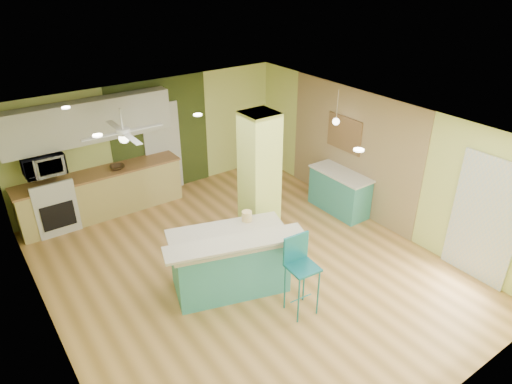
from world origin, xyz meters
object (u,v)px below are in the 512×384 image
Objects in this scene: side_counter at (339,192)px; fruit_bowl at (117,167)px; peninsula at (230,261)px; bar_stool at (300,263)px; canister at (247,216)px.

side_counter is 4.51m from fruit_bowl.
peninsula reaches higher than fruit_bowl.
canister is (-0.08, 1.21, 0.21)m from bar_stool.
canister is at bearing 98.37° from bar_stool.
side_counter is 4.60× the size of fruit_bowl.
canister is at bearing 42.25° from peninsula.
bar_stool is 7.43× the size of canister.
side_counter is at bearing -35.42° from fruit_bowl.
peninsula is at bearing -154.75° from canister.
bar_stool is 3.18m from side_counter.
peninsula is 1.18m from bar_stool.
bar_stool is at bearing -76.59° from fruit_bowl.
peninsula is at bearing -81.76° from fruit_bowl.
peninsula is 13.00× the size of canister.
bar_stool reaches higher than fruit_bowl.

